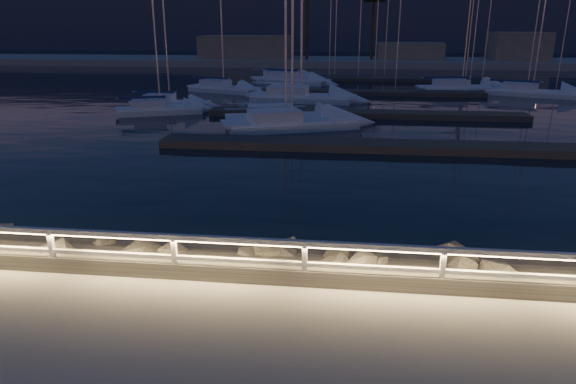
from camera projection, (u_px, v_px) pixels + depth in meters
The scene contains 18 objects.
ground at pixel (394, 289), 11.38m from camera, with size 400.00×400.00×0.00m, color #9F9B90.
harbor_water at pixel (363, 110), 41.15m from camera, with size 400.00×440.00×0.60m.
guard_rail at pixel (393, 257), 11.15m from camera, with size 44.11×0.12×1.06m.
riprap at pixel (209, 256), 13.64m from camera, with size 25.82×2.78×1.37m.
floating_docks at pixel (363, 101), 42.18m from camera, with size 22.00×36.00×0.40m.
far_shore at pixel (357, 60), 81.19m from camera, with size 160.00×14.00×5.20m.
palm_center at pixel (374, 2), 77.32m from camera, with size 3.00×3.00×9.70m.
distant_hills at pixel (274, 28), 138.56m from camera, with size 230.00×37.50×18.00m.
sailboat_a at pixel (158, 108), 37.12m from camera, with size 6.46×3.99×10.75m.
sailboat_c at pixel (288, 122), 31.70m from camera, with size 8.85×5.40×14.57m.
sailboat_e at pixel (168, 102), 40.02m from camera, with size 6.16×2.00×10.46m.
sailboat_f at pixel (283, 117), 33.49m from camera, with size 8.15×4.25×13.38m.
sailboat_g at pixel (299, 96), 43.11m from camera, with size 9.25×3.58×15.33m.
sailboat_i at pixel (283, 78), 57.63m from camera, with size 7.89×4.52×13.06m.
sailboat_j at pixel (222, 88), 49.14m from camera, with size 7.59×4.49×12.53m.
sailboat_k at pixel (459, 87), 49.23m from camera, with size 8.76×4.00×14.37m.
sailboat_l at pixel (530, 91), 46.58m from camera, with size 8.57×5.21×14.06m.
sailboat_n at pixel (291, 80), 56.07m from camera, with size 8.43×4.85×13.88m.
Camera 1 is at (-1.14, -10.35, 5.59)m, focal length 32.00 mm.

